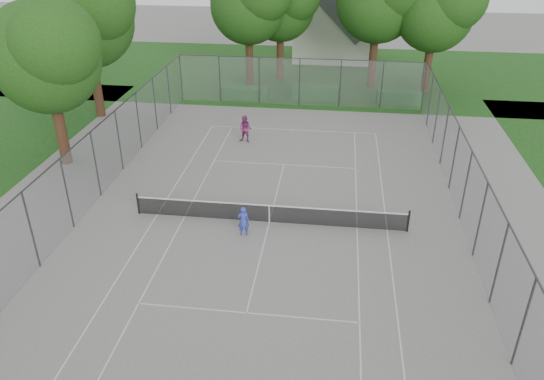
# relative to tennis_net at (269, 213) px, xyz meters

# --- Properties ---
(ground) EXTENTS (120.00, 120.00, 0.00)m
(ground) POSITION_rel_tennis_net_xyz_m (0.00, 0.00, -0.51)
(ground) COLOR slate
(ground) RESTS_ON ground
(grass_far) EXTENTS (60.00, 20.00, 0.00)m
(grass_far) POSITION_rel_tennis_net_xyz_m (0.00, 26.00, -0.51)
(grass_far) COLOR #184212
(grass_far) RESTS_ON ground
(court_markings) EXTENTS (11.03, 23.83, 0.01)m
(court_markings) POSITION_rel_tennis_net_xyz_m (0.00, 0.00, -0.50)
(court_markings) COLOR beige
(court_markings) RESTS_ON ground
(tennis_net) EXTENTS (12.87, 0.10, 1.10)m
(tennis_net) POSITION_rel_tennis_net_xyz_m (0.00, 0.00, 0.00)
(tennis_net) COLOR black
(tennis_net) RESTS_ON ground
(perimeter_fence) EXTENTS (18.08, 34.08, 3.52)m
(perimeter_fence) POSITION_rel_tennis_net_xyz_m (0.00, 0.00, 1.30)
(perimeter_fence) COLOR #38383D
(perimeter_fence) RESTS_ON ground
(tree_far_midleft) EXTENTS (6.46, 5.89, 9.28)m
(tree_far_midleft) POSITION_rel_tennis_net_xyz_m (-2.16, 23.96, 5.86)
(tree_far_midleft) COLOR #392115
(tree_far_midleft) RESTS_ON ground
(tree_far_right) EXTENTS (6.72, 6.13, 9.65)m
(tree_far_right) POSITION_rel_tennis_net_xyz_m (9.83, 21.30, 6.12)
(tree_far_right) COLOR #392115
(tree_far_right) RESTS_ON ground
(tree_side_back) EXTENTS (7.19, 6.57, 10.34)m
(tree_side_back) POSITION_rel_tennis_net_xyz_m (-13.76, 12.86, 6.59)
(tree_side_back) COLOR #392115
(tree_side_back) RESTS_ON ground
(tree_side_front) EXTENTS (6.52, 5.96, 9.38)m
(tree_side_front) POSITION_rel_tennis_net_xyz_m (-12.52, 5.06, 5.93)
(tree_side_front) COLOR #392115
(tree_side_front) RESTS_ON ground
(hedge_left) EXTENTS (3.73, 1.12, 0.93)m
(hedge_left) POSITION_rel_tennis_net_xyz_m (-4.29, 17.92, -0.05)
(hedge_left) COLOR #184B1A
(hedge_left) RESTS_ON ground
(hedge_mid) EXTENTS (3.54, 1.01, 1.11)m
(hedge_mid) POSITION_rel_tennis_net_xyz_m (1.10, 18.38, 0.05)
(hedge_mid) COLOR #184B1A
(hedge_mid) RESTS_ON ground
(hedge_right) EXTENTS (3.22, 1.18, 0.97)m
(hedge_right) POSITION_rel_tennis_net_xyz_m (7.46, 18.38, -0.03)
(hedge_right) COLOR #184B1A
(hedge_right) RESTS_ON ground
(house) EXTENTS (7.76, 6.02, 9.67)m
(house) POSITION_rel_tennis_net_xyz_m (2.28, 31.43, 3.38)
(house) COLOR beige
(house) RESTS_ON ground
(girl_player) EXTENTS (0.58, 0.44, 1.44)m
(girl_player) POSITION_rel_tennis_net_xyz_m (-1.02, -1.20, 0.21)
(girl_player) COLOR #3040B5
(girl_player) RESTS_ON ground
(woman_player) EXTENTS (0.96, 0.83, 1.73)m
(woman_player) POSITION_rel_tennis_net_xyz_m (-2.77, 9.46, 0.35)
(woman_player) COLOR #7F2A60
(woman_player) RESTS_ON ground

